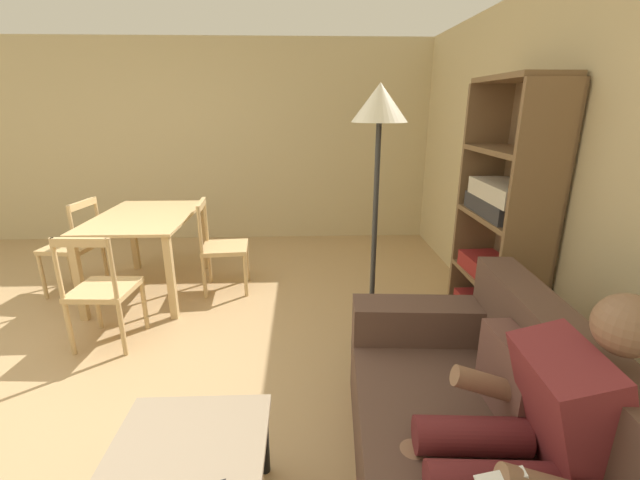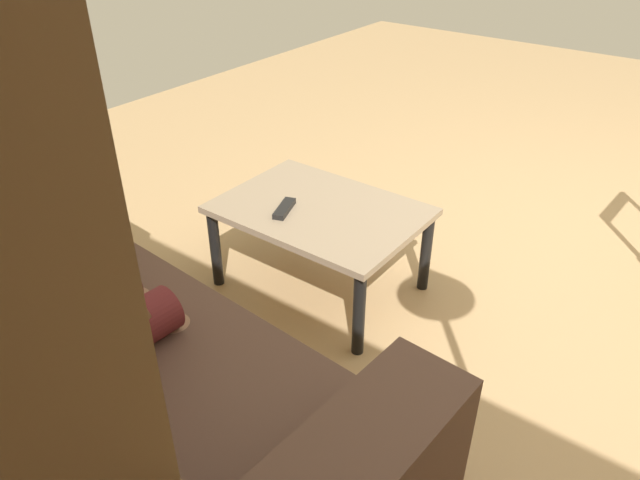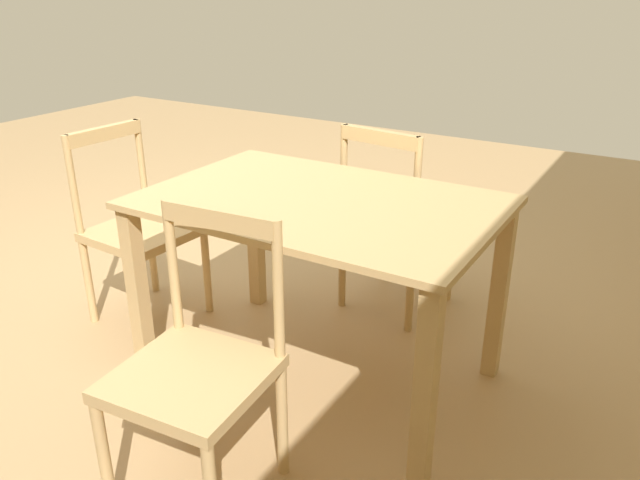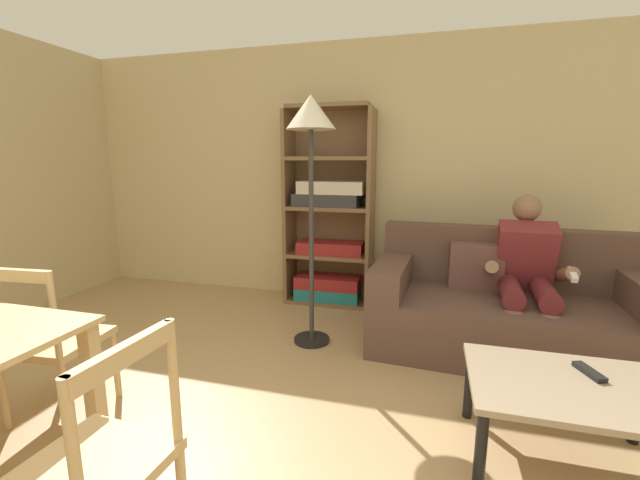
# 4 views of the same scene
# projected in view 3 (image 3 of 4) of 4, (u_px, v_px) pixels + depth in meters

# --- Properties ---
(ground_plane) EXTENTS (8.36, 8.36, 0.00)m
(ground_plane) POSITION_uv_depth(u_px,v_px,m) (104.00, 296.00, 3.17)
(ground_plane) COLOR tan
(dining_table) EXTENTS (1.27, 0.85, 0.76)m
(dining_table) POSITION_uv_depth(u_px,v_px,m) (320.00, 230.00, 2.30)
(dining_table) COLOR tan
(dining_table) RESTS_ON ground_plane
(dining_chair_near_wall) EXTENTS (0.45, 0.45, 0.89)m
(dining_chair_near_wall) POSITION_uv_depth(u_px,v_px,m) (197.00, 370.00, 1.83)
(dining_chair_near_wall) COLOR tan
(dining_chair_near_wall) RESTS_ON ground_plane
(dining_chair_facing_couch) EXTENTS (0.44, 0.44, 0.89)m
(dining_chair_facing_couch) POSITION_uv_depth(u_px,v_px,m) (139.00, 230.00, 2.84)
(dining_chair_facing_couch) COLOR tan
(dining_chair_facing_couch) RESTS_ON ground_plane
(dining_chair_by_doorway) EXTENTS (0.47, 0.47, 0.90)m
(dining_chair_by_doorway) POSITION_uv_depth(u_px,v_px,m) (396.00, 218.00, 2.92)
(dining_chair_by_doorway) COLOR tan
(dining_chair_by_doorway) RESTS_ON ground_plane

